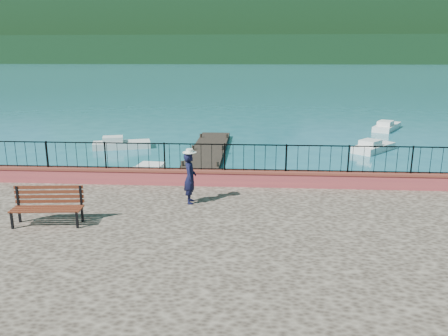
# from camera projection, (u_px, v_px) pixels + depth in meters

# --- Properties ---
(ground) EXTENTS (2000.00, 2000.00, 0.00)m
(ground) POSITION_uv_depth(u_px,v_px,m) (227.00, 262.00, 12.71)
(ground) COLOR #19596B
(ground) RESTS_ON ground
(parapet) EXTENTS (28.00, 0.46, 0.58)m
(parapet) POSITION_uv_depth(u_px,v_px,m) (233.00, 178.00, 15.91)
(parapet) COLOR #B34340
(parapet) RESTS_ON promenade
(railing) EXTENTS (27.00, 0.05, 0.95)m
(railing) POSITION_uv_depth(u_px,v_px,m) (233.00, 157.00, 15.72)
(railing) COLOR black
(railing) RESTS_ON parapet
(dock) EXTENTS (2.00, 16.00, 0.30)m
(dock) POSITION_uv_depth(u_px,v_px,m) (204.00, 160.00, 24.39)
(dock) COLOR #2D231C
(dock) RESTS_ON ground
(far_forest) EXTENTS (900.00, 60.00, 18.00)m
(far_forest) POSITION_uv_depth(u_px,v_px,m) (253.00, 50.00, 300.15)
(far_forest) COLOR black
(far_forest) RESTS_ON ground
(foothills) EXTENTS (900.00, 120.00, 44.00)m
(foothills) POSITION_uv_depth(u_px,v_px,m) (254.00, 34.00, 354.81)
(foothills) COLOR black
(foothills) RESTS_ON ground
(companion_hill) EXTENTS (448.00, 384.00, 180.00)m
(companion_hill) POSITION_uv_depth(u_px,v_px,m) (432.00, 60.00, 539.25)
(companion_hill) COLOR #142D23
(companion_hill) RESTS_ON ground
(park_bench) EXTENTS (1.98, 0.82, 1.07)m
(park_bench) POSITION_uv_depth(u_px,v_px,m) (48.00, 214.00, 12.23)
(park_bench) COLOR black
(park_bench) RESTS_ON promenade
(person) EXTENTS (0.45, 0.64, 1.66)m
(person) POSITION_uv_depth(u_px,v_px,m) (190.00, 178.00, 13.93)
(person) COLOR black
(person) RESTS_ON promenade
(hat) EXTENTS (0.44, 0.44, 0.12)m
(hat) POSITION_uv_depth(u_px,v_px,m) (189.00, 151.00, 13.70)
(hat) COLOR silver
(hat) RESTS_ON person
(boat_0) EXTENTS (3.43, 1.62, 0.80)m
(boat_0) POSITION_uv_depth(u_px,v_px,m) (161.00, 172.00, 20.93)
(boat_0) COLOR silver
(boat_0) RESTS_ON ground
(boat_2) EXTENTS (3.15, 3.29, 0.80)m
(boat_2) POSITION_uv_depth(u_px,v_px,m) (374.00, 145.00, 27.20)
(boat_2) COLOR silver
(boat_2) RESTS_ON ground
(boat_3) EXTENTS (3.81, 2.26, 0.80)m
(boat_3) POSITION_uv_depth(u_px,v_px,m) (122.00, 142.00, 28.10)
(boat_3) COLOR silver
(boat_3) RESTS_ON ground
(boat_5) EXTENTS (3.15, 4.18, 0.80)m
(boat_5) POSITION_uv_depth(u_px,v_px,m) (387.00, 125.00, 35.05)
(boat_5) COLOR silver
(boat_5) RESTS_ON ground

